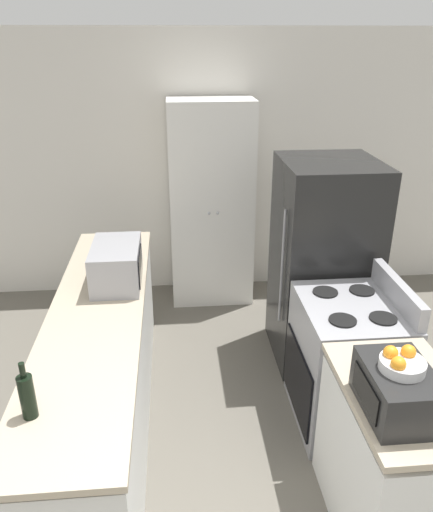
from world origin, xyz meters
The scene contains 10 objects.
wall_back centered at (0.00, 3.61, 1.30)m, with size 7.00×0.06×2.60m.
counter_left centered at (-0.82, 1.48, 0.44)m, with size 0.60×2.75×0.92m.
counter_right centered at (0.82, 0.55, 0.44)m, with size 0.60×0.90×0.92m.
pantry_cabinet centered at (0.07, 3.32, 1.00)m, with size 0.80×0.51×2.00m.
stove centered at (0.84, 1.40, 0.47)m, with size 0.66×0.77×1.08m.
refrigerator centered at (0.88, 2.22, 0.84)m, with size 0.75×0.78×1.67m.
microwave centered at (-0.71, 1.87, 1.06)m, with size 0.33×0.53×0.28m.
wine_bottle centered at (-0.99, 0.54, 1.03)m, with size 0.07×0.07×0.29m.
toaster_oven centered at (0.69, 0.43, 1.03)m, with size 0.30×0.42×0.23m.
fruit_bowl centered at (0.69, 0.43, 1.18)m, with size 0.20×0.20×0.10m.
Camera 1 is at (-0.30, -1.33, 2.52)m, focal length 35.00 mm.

